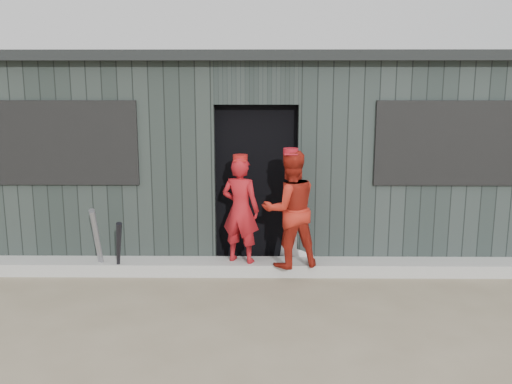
{
  "coord_description": "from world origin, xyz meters",
  "views": [
    {
      "loc": [
        0.06,
        -4.71,
        2.34
      ],
      "look_at": [
        0.0,
        1.8,
        1.0
      ],
      "focal_mm": 40.0,
      "sensor_mm": 36.0,
      "label": 1
    }
  ],
  "objects_px": {
    "bat_right": "(119,249)",
    "dugout": "(257,149)",
    "bat_left": "(97,242)",
    "player_red_right": "(290,209)",
    "player_red_left": "(241,210)",
    "player_grey_back": "(300,211)",
    "bat_mid": "(98,243)"
  },
  "relations": [
    {
      "from": "bat_right",
      "to": "dugout",
      "type": "relative_size",
      "value": 0.09
    },
    {
      "from": "bat_left",
      "to": "bat_right",
      "type": "bearing_deg",
      "value": -20.06
    },
    {
      "from": "dugout",
      "to": "player_red_right",
      "type": "bearing_deg",
      "value": -78.04
    },
    {
      "from": "player_red_left",
      "to": "player_red_right",
      "type": "height_order",
      "value": "player_red_right"
    },
    {
      "from": "player_red_right",
      "to": "dugout",
      "type": "height_order",
      "value": "dugout"
    },
    {
      "from": "player_grey_back",
      "to": "bat_right",
      "type": "bearing_deg",
      "value": 31.69
    },
    {
      "from": "bat_right",
      "to": "player_grey_back",
      "type": "distance_m",
      "value": 2.24
    },
    {
      "from": "bat_right",
      "to": "dugout",
      "type": "height_order",
      "value": "dugout"
    },
    {
      "from": "bat_mid",
      "to": "player_red_right",
      "type": "bearing_deg",
      "value": -0.57
    },
    {
      "from": "bat_mid",
      "to": "player_red_left",
      "type": "relative_size",
      "value": 0.67
    },
    {
      "from": "bat_left",
      "to": "dugout",
      "type": "relative_size",
      "value": 0.1
    },
    {
      "from": "player_red_right",
      "to": "dugout",
      "type": "bearing_deg",
      "value": -94.57
    },
    {
      "from": "player_red_left",
      "to": "player_grey_back",
      "type": "xyz_separation_m",
      "value": [
        0.73,
        0.37,
        -0.1
      ]
    },
    {
      "from": "player_red_right",
      "to": "player_grey_back",
      "type": "distance_m",
      "value": 0.58
    },
    {
      "from": "player_red_left",
      "to": "player_grey_back",
      "type": "bearing_deg",
      "value": -131.97
    },
    {
      "from": "bat_mid",
      "to": "dugout",
      "type": "distance_m",
      "value": 2.74
    },
    {
      "from": "bat_right",
      "to": "dugout",
      "type": "bearing_deg",
      "value": 49.79
    },
    {
      "from": "bat_mid",
      "to": "player_red_left",
      "type": "distance_m",
      "value": 1.71
    },
    {
      "from": "bat_right",
      "to": "player_red_right",
      "type": "height_order",
      "value": "player_red_right"
    },
    {
      "from": "bat_mid",
      "to": "player_grey_back",
      "type": "relative_size",
      "value": 0.62
    },
    {
      "from": "bat_left",
      "to": "bat_mid",
      "type": "distance_m",
      "value": 0.05
    },
    {
      "from": "bat_left",
      "to": "player_red_right",
      "type": "relative_size",
      "value": 0.62
    },
    {
      "from": "player_red_left",
      "to": "bat_right",
      "type": "bearing_deg",
      "value": 28.85
    },
    {
      "from": "player_red_left",
      "to": "player_grey_back",
      "type": "relative_size",
      "value": 0.92
    },
    {
      "from": "bat_left",
      "to": "bat_right",
      "type": "distance_m",
      "value": 0.3
    },
    {
      "from": "bat_mid",
      "to": "dugout",
      "type": "relative_size",
      "value": 0.1
    },
    {
      "from": "player_red_right",
      "to": "player_grey_back",
      "type": "xyz_separation_m",
      "value": [
        0.15,
        0.54,
        -0.15
      ]
    },
    {
      "from": "bat_right",
      "to": "player_red_left",
      "type": "bearing_deg",
      "value": 8.03
    },
    {
      "from": "bat_mid",
      "to": "bat_right",
      "type": "distance_m",
      "value": 0.26
    },
    {
      "from": "bat_left",
      "to": "player_grey_back",
      "type": "bearing_deg",
      "value": 11.02
    },
    {
      "from": "bat_left",
      "to": "player_grey_back",
      "type": "height_order",
      "value": "player_grey_back"
    },
    {
      "from": "player_red_right",
      "to": "dugout",
      "type": "xyz_separation_m",
      "value": [
        -0.39,
        1.85,
        0.46
      ]
    }
  ]
}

